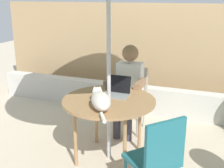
# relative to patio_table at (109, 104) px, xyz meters

# --- Properties ---
(ground_plane) EXTENTS (14.00, 14.00, 0.00)m
(ground_plane) POSITION_rel_patio_table_xyz_m (0.00, 0.00, -0.68)
(ground_plane) COLOR beige
(fence_back) EXTENTS (5.81, 0.08, 1.72)m
(fence_back) POSITION_rel_patio_table_xyz_m (0.00, 2.08, 0.18)
(fence_back) COLOR tan
(fence_back) RESTS_ON ground
(planter_wall_low) EXTENTS (5.23, 0.20, 0.44)m
(planter_wall_low) POSITION_rel_patio_table_xyz_m (0.00, 1.49, -0.46)
(planter_wall_low) COLOR beige
(planter_wall_low) RESTS_ON ground
(patio_table) EXTENTS (1.05, 1.05, 0.74)m
(patio_table) POSITION_rel_patio_table_xyz_m (0.00, 0.00, 0.00)
(patio_table) COLOR #9E754C
(patio_table) RESTS_ON ground
(chair_occupied) EXTENTS (0.40, 0.40, 0.89)m
(chair_occupied) POSITION_rel_patio_table_xyz_m (0.00, 0.88, -0.16)
(chair_occupied) COLOR #B2A899
(chair_occupied) RESTS_ON ground
(chair_empty) EXTENTS (0.56, 0.56, 0.89)m
(chair_empty) POSITION_rel_patio_table_xyz_m (0.69, -0.60, -0.16)
(chair_empty) COLOR #1E606B
(chair_empty) RESTS_ON ground
(person_seated) EXTENTS (0.48, 0.48, 1.23)m
(person_seated) POSITION_rel_patio_table_xyz_m (0.00, 0.72, 0.01)
(person_seated) COLOR white
(person_seated) RESTS_ON ground
(laptop) EXTENTS (0.30, 0.25, 0.21)m
(laptop) POSITION_rel_patio_table_xyz_m (0.03, 0.19, 0.12)
(laptop) COLOR gray
(laptop) RESTS_ON patio_table
(cat) EXTENTS (0.38, 0.58, 0.17)m
(cat) POSITION_rel_patio_table_xyz_m (0.01, -0.26, 0.14)
(cat) COLOR silver
(cat) RESTS_ON patio_table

